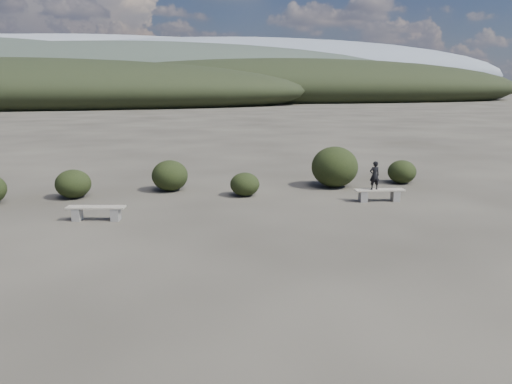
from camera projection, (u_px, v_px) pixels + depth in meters
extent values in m
plane|color=#302C25|center=(309.00, 276.00, 10.56)|extent=(1200.00, 1200.00, 0.00)
cube|color=slate|center=(77.00, 214.00, 14.83)|extent=(0.31, 0.38, 0.38)
cube|color=slate|center=(116.00, 214.00, 14.83)|extent=(0.31, 0.38, 0.38)
cube|color=gray|center=(96.00, 207.00, 14.78)|extent=(1.76, 0.74, 0.05)
cube|color=slate|center=(363.00, 196.00, 17.19)|extent=(0.28, 0.36, 0.38)
cube|color=slate|center=(395.00, 196.00, 17.29)|extent=(0.28, 0.36, 0.38)
cube|color=gray|center=(380.00, 190.00, 17.19)|extent=(1.75, 0.60, 0.05)
imported|color=black|center=(375.00, 175.00, 17.07)|extent=(0.36, 0.24, 0.98)
ellipsoid|color=black|center=(73.00, 184.00, 17.73)|extent=(1.25, 1.25, 1.02)
ellipsoid|color=black|center=(170.00, 176.00, 18.91)|extent=(1.37, 1.37, 1.17)
ellipsoid|color=black|center=(245.00, 184.00, 18.07)|extent=(1.07, 1.07, 0.85)
ellipsoid|color=black|center=(335.00, 167.00, 19.59)|extent=(1.83, 1.83, 1.60)
ellipsoid|color=black|center=(402.00, 172.00, 20.37)|extent=(1.14, 1.14, 0.95)
ellipsoid|color=black|center=(16.00, 92.00, 90.20)|extent=(110.00, 40.00, 12.00)
ellipsoid|color=black|center=(299.00, 88.00, 122.35)|extent=(120.00, 44.00, 14.00)
ellipsoid|color=#313B30|center=(149.00, 80.00, 161.80)|extent=(190.00, 64.00, 24.00)
ellipsoid|color=slate|center=(259.00, 75.00, 309.58)|extent=(340.00, 110.00, 44.00)
ellipsoid|color=gray|center=(102.00, 73.00, 382.26)|extent=(460.00, 140.00, 56.00)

